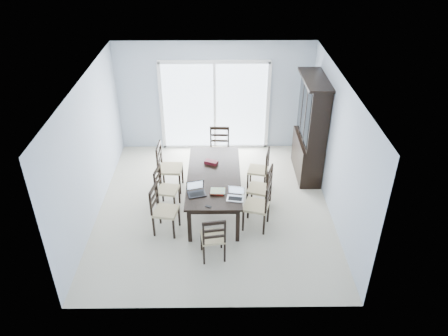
{
  "coord_description": "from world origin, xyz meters",
  "views": [
    {
      "loc": [
        0.12,
        -6.95,
        5.19
      ],
      "look_at": [
        0.19,
        0.0,
        0.9
      ],
      "focal_mm": 35.0,
      "sensor_mm": 36.0,
      "label": 1
    }
  ],
  "objects_px": {
    "chair_left_mid": "(163,184)",
    "chair_end_far": "(219,145)",
    "laptop_dark": "(197,192)",
    "chair_right_far": "(262,165)",
    "chair_end_near": "(213,234)",
    "dining_table": "(214,178)",
    "chair_left_far": "(165,162)",
    "chair_right_mid": "(264,184)",
    "china_hutch": "(311,130)",
    "chair_left_near": "(160,205)",
    "cell_phone": "(208,206)",
    "game_box": "(211,162)",
    "laptop_silver": "(235,197)",
    "chair_right_near": "(262,201)",
    "hot_tub": "(180,108)"
  },
  "relations": [
    {
      "from": "china_hutch",
      "to": "game_box",
      "type": "height_order",
      "value": "china_hutch"
    },
    {
      "from": "chair_end_near",
      "to": "chair_end_far",
      "type": "distance_m",
      "value": 2.95
    },
    {
      "from": "china_hutch",
      "to": "chair_end_near",
      "type": "xyz_separation_m",
      "value": [
        -2.02,
        -2.72,
        -0.53
      ]
    },
    {
      "from": "chair_right_mid",
      "to": "laptop_dark",
      "type": "distance_m",
      "value": 1.4
    },
    {
      "from": "chair_right_mid",
      "to": "chair_end_far",
      "type": "distance_m",
      "value": 1.74
    },
    {
      "from": "chair_right_mid",
      "to": "game_box",
      "type": "relative_size",
      "value": 4.21
    },
    {
      "from": "chair_left_mid",
      "to": "chair_right_near",
      "type": "height_order",
      "value": "chair_right_near"
    },
    {
      "from": "dining_table",
      "to": "chair_right_far",
      "type": "distance_m",
      "value": 1.21
    },
    {
      "from": "laptop_silver",
      "to": "cell_phone",
      "type": "xyz_separation_m",
      "value": [
        -0.47,
        -0.22,
        -0.04
      ]
    },
    {
      "from": "chair_right_far",
      "to": "game_box",
      "type": "relative_size",
      "value": 4.05
    },
    {
      "from": "dining_table",
      "to": "chair_right_mid",
      "type": "relative_size",
      "value": 2.06
    },
    {
      "from": "chair_left_mid",
      "to": "chair_end_far",
      "type": "height_order",
      "value": "chair_end_far"
    },
    {
      "from": "chair_end_far",
      "to": "laptop_dark",
      "type": "height_order",
      "value": "chair_end_far"
    },
    {
      "from": "china_hutch",
      "to": "chair_left_near",
      "type": "relative_size",
      "value": 2.02
    },
    {
      "from": "chair_left_near",
      "to": "laptop_silver",
      "type": "xyz_separation_m",
      "value": [
        1.33,
        -0.08,
        0.22
      ]
    },
    {
      "from": "chair_end_near",
      "to": "chair_right_far",
      "type": "bearing_deg",
      "value": 56.56
    },
    {
      "from": "chair_right_near",
      "to": "chair_end_far",
      "type": "xyz_separation_m",
      "value": [
        -0.76,
        2.1,
        0.0
      ]
    },
    {
      "from": "chair_right_near",
      "to": "hot_tub",
      "type": "height_order",
      "value": "chair_right_near"
    },
    {
      "from": "chair_end_near",
      "to": "dining_table",
      "type": "bearing_deg",
      "value": 81.16
    },
    {
      "from": "chair_right_far",
      "to": "chair_end_far",
      "type": "xyz_separation_m",
      "value": [
        -0.88,
        0.79,
        0.06
      ]
    },
    {
      "from": "laptop_dark",
      "to": "chair_left_near",
      "type": "bearing_deg",
      "value": 170.31
    },
    {
      "from": "game_box",
      "to": "chair_left_near",
      "type": "bearing_deg",
      "value": -128.66
    },
    {
      "from": "cell_phone",
      "to": "china_hutch",
      "type": "bearing_deg",
      "value": 78.07
    },
    {
      "from": "dining_table",
      "to": "chair_left_mid",
      "type": "bearing_deg",
      "value": 178.77
    },
    {
      "from": "china_hutch",
      "to": "chair_left_mid",
      "type": "bearing_deg",
      "value": -157.75
    },
    {
      "from": "game_box",
      "to": "hot_tub",
      "type": "relative_size",
      "value": 0.11
    },
    {
      "from": "chair_right_near",
      "to": "chair_right_far",
      "type": "height_order",
      "value": "chair_right_near"
    },
    {
      "from": "chair_left_near",
      "to": "chair_right_near",
      "type": "height_order",
      "value": "chair_right_near"
    },
    {
      "from": "chair_right_mid",
      "to": "chair_right_far",
      "type": "distance_m",
      "value": 0.72
    },
    {
      "from": "chair_left_near",
      "to": "chair_right_far",
      "type": "bearing_deg",
      "value": 136.39
    },
    {
      "from": "china_hutch",
      "to": "chair_left_mid",
      "type": "height_order",
      "value": "china_hutch"
    },
    {
      "from": "chair_left_far",
      "to": "chair_end_near",
      "type": "distance_m",
      "value": 2.37
    },
    {
      "from": "chair_left_far",
      "to": "laptop_dark",
      "type": "distance_m",
      "value": 1.5
    },
    {
      "from": "dining_table",
      "to": "chair_end_near",
      "type": "relative_size",
      "value": 2.15
    },
    {
      "from": "laptop_silver",
      "to": "chair_right_mid",
      "type": "bearing_deg",
      "value": 61.76
    },
    {
      "from": "chair_end_far",
      "to": "chair_end_near",
      "type": "bearing_deg",
      "value": 90.34
    },
    {
      "from": "chair_left_far",
      "to": "china_hutch",
      "type": "bearing_deg",
      "value": 103.71
    },
    {
      "from": "chair_right_mid",
      "to": "laptop_silver",
      "type": "height_order",
      "value": "chair_right_mid"
    },
    {
      "from": "chair_right_near",
      "to": "laptop_silver",
      "type": "height_order",
      "value": "chair_right_near"
    },
    {
      "from": "chair_left_far",
      "to": "game_box",
      "type": "xyz_separation_m",
      "value": [
        0.94,
        -0.26,
        0.15
      ]
    },
    {
      "from": "chair_left_near",
      "to": "cell_phone",
      "type": "height_order",
      "value": "chair_left_near"
    },
    {
      "from": "china_hutch",
      "to": "chair_right_near",
      "type": "distance_m",
      "value": 2.25
    },
    {
      "from": "chair_left_far",
      "to": "laptop_silver",
      "type": "relative_size",
      "value": 3.7
    },
    {
      "from": "dining_table",
      "to": "chair_left_far",
      "type": "relative_size",
      "value": 1.84
    },
    {
      "from": "chair_end_near",
      "to": "hot_tub",
      "type": "bearing_deg",
      "value": 91.27
    },
    {
      "from": "game_box",
      "to": "hot_tub",
      "type": "bearing_deg",
      "value": 104.86
    },
    {
      "from": "chair_left_far",
      "to": "chair_right_mid",
      "type": "height_order",
      "value": "chair_left_far"
    },
    {
      "from": "laptop_dark",
      "to": "dining_table",
      "type": "bearing_deg",
      "value": 49.78
    },
    {
      "from": "china_hutch",
      "to": "chair_right_far",
      "type": "height_order",
      "value": "china_hutch"
    },
    {
      "from": "chair_right_near",
      "to": "chair_end_far",
      "type": "distance_m",
      "value": 2.23
    }
  ]
}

